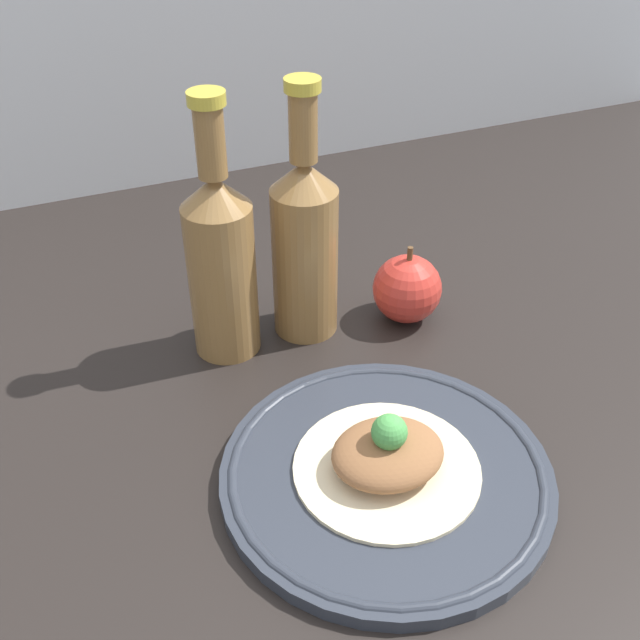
# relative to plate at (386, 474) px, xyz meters

# --- Properties ---
(ground_plane) EXTENTS (1.80, 1.10, 0.04)m
(ground_plane) POSITION_rel_plate_xyz_m (-0.01, 0.15, -0.03)
(ground_plane) COLOR black
(plate) EXTENTS (0.29, 0.29, 0.02)m
(plate) POSITION_rel_plate_xyz_m (0.00, 0.00, 0.00)
(plate) COLOR #2D333D
(plate) RESTS_ON ground_plane
(plated_food) EXTENTS (0.16, 0.16, 0.06)m
(plated_food) POSITION_rel_plate_xyz_m (0.00, 0.00, 0.02)
(plated_food) COLOR beige
(plated_food) RESTS_ON plate
(cider_bottle_left) EXTENTS (0.07, 0.07, 0.28)m
(cider_bottle_left) POSITION_rel_plate_xyz_m (-0.07, 0.24, 0.10)
(cider_bottle_left) COLOR olive
(cider_bottle_left) RESTS_ON ground_plane
(cider_bottle_right) EXTENTS (0.07, 0.07, 0.28)m
(cider_bottle_right) POSITION_rel_plate_xyz_m (0.02, 0.24, 0.10)
(cider_bottle_right) COLOR olive
(cider_bottle_right) RESTS_ON ground_plane
(apple) EXTENTS (0.08, 0.08, 0.09)m
(apple) POSITION_rel_plate_xyz_m (0.13, 0.21, 0.03)
(apple) COLOR red
(apple) RESTS_ON ground_plane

